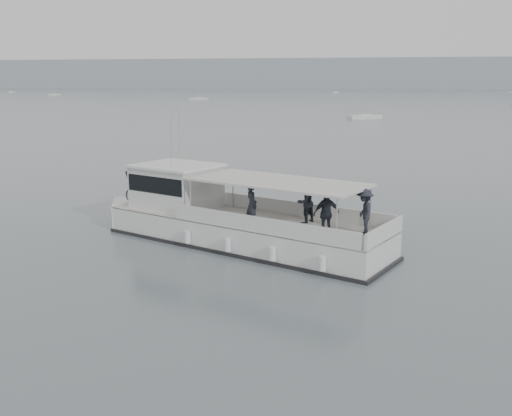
# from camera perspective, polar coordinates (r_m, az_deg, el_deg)

# --- Properties ---
(ground) EXTENTS (1400.00, 1400.00, 0.00)m
(ground) POSITION_cam_1_polar(r_m,az_deg,el_deg) (22.68, 8.20, -4.82)
(ground) COLOR slate
(ground) RESTS_ON ground
(headland) EXTENTS (1400.00, 90.00, 28.00)m
(headland) POSITION_cam_1_polar(r_m,az_deg,el_deg) (581.70, 10.02, 13.05)
(headland) COLOR #939EA8
(headland) RESTS_ON ground
(tour_boat) EXTENTS (13.63, 8.37, 5.95)m
(tour_boat) POSITION_cam_1_polar(r_m,az_deg,el_deg) (24.52, -3.54, -1.03)
(tour_boat) COLOR silver
(tour_boat) RESTS_ON ground
(moored_fleet) EXTENTS (382.35, 310.85, 10.15)m
(moored_fleet) POSITION_cam_1_polar(r_m,az_deg,el_deg) (222.76, -4.86, 10.84)
(moored_fleet) COLOR silver
(moored_fleet) RESTS_ON ground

